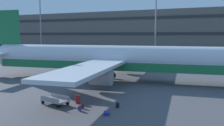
% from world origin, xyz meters
% --- Properties ---
extents(ground_plane, '(600.00, 600.00, 0.00)m').
position_xyz_m(ground_plane, '(0.00, 0.00, 0.00)').
color(ground_plane, '#4C4C51').
extents(terminal_structure, '(156.51, 16.19, 13.35)m').
position_xyz_m(terminal_structure, '(0.00, 44.65, 6.67)').
color(terminal_structure, '#605B56').
rests_on(terminal_structure, ground_plane).
extents(airliner, '(43.13, 35.24, 10.12)m').
position_xyz_m(airliner, '(4.59, -1.26, 2.97)').
color(airliner, silver).
rests_on(airliner, ground_plane).
extents(light_mast_far_left, '(1.80, 0.50, 20.95)m').
position_xyz_m(light_mast_far_left, '(-35.28, 30.11, 12.15)').
color(light_mast_far_left, gray).
rests_on(light_mast_far_left, ground_plane).
extents(light_mast_left, '(1.80, 0.50, 26.39)m').
position_xyz_m(light_mast_left, '(1.51, 30.11, 14.95)').
color(light_mast_left, gray).
rests_on(light_mast_left, ground_plane).
extents(suitcase_navy, '(0.51, 0.47, 0.90)m').
position_xyz_m(suitcase_navy, '(5.83, -13.37, 0.41)').
color(suitcase_navy, '#B21E23').
rests_on(suitcase_navy, ground_plane).
extents(suitcase_small, '(0.69, 0.76, 0.26)m').
position_xyz_m(suitcase_small, '(9.84, -15.41, 0.13)').
color(suitcase_small, navy).
rests_on(suitcase_small, ground_plane).
extents(backpack_scuffed, '(0.39, 0.41, 0.57)m').
position_xyz_m(backpack_scuffed, '(9.86, -13.32, 0.25)').
color(backpack_scuffed, black).
rests_on(backpack_scuffed, ground_plane).
extents(backpack_teal, '(0.35, 0.27, 0.48)m').
position_xyz_m(backpack_teal, '(7.15, -14.70, 0.21)').
color(backpack_teal, maroon).
rests_on(backpack_teal, ground_plane).
extents(backpack_red, '(0.45, 0.42, 0.50)m').
position_xyz_m(backpack_red, '(7.32, -15.41, 0.22)').
color(backpack_red, navy).
rests_on(backpack_red, ground_plane).
extents(baggage_cart, '(3.37, 1.80, 0.82)m').
position_xyz_m(baggage_cart, '(4.24, -14.72, 0.43)').
color(baggage_cart, gray).
rests_on(baggage_cart, ground_plane).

